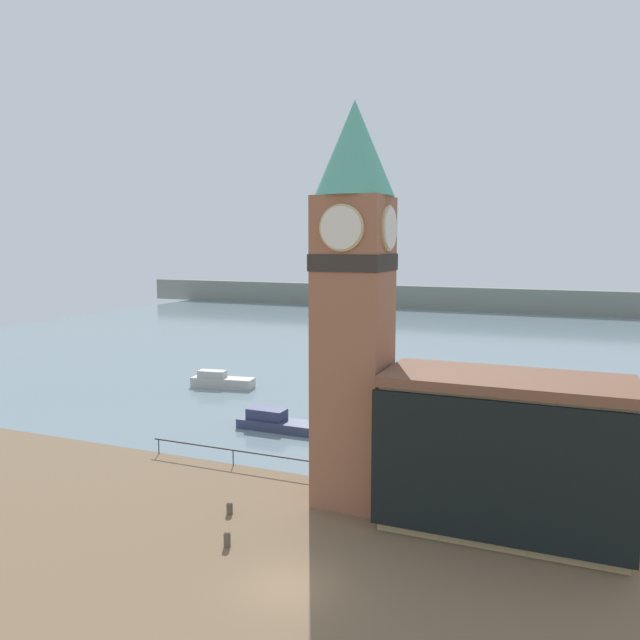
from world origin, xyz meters
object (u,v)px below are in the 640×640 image
clock_tower (354,295)px  pier_building (503,454)px  boat_near (277,422)px  mooring_bollard_near (230,508)px  mooring_bollard_far (227,539)px  boat_far (221,381)px

clock_tower → pier_building: (8.15, -0.48, -7.63)m
boat_near → mooring_bollard_near: boat_near is taller
mooring_bollard_far → boat_far: bearing=121.9°
boat_far → clock_tower: bearing=-52.9°
clock_tower → mooring_bollard_near: size_ratio=33.12×
boat_near → mooring_bollard_near: 15.30m
mooring_bollard_near → boat_near: bearing=106.7°
clock_tower → mooring_bollard_near: bearing=-142.9°
pier_building → mooring_bollard_near: (-13.65, -3.67, -3.63)m
boat_far → mooring_bollard_near: (15.97, -25.29, -0.29)m
boat_near → mooring_bollard_far: 18.87m
clock_tower → mooring_bollard_far: 13.91m
clock_tower → boat_far: (-21.48, 21.13, -10.97)m
mooring_bollard_far → boat_near: bearing=109.0°
boat_far → mooring_bollard_near: 29.91m
clock_tower → mooring_bollard_far: (-3.75, -7.34, -11.21)m
clock_tower → boat_near: bearing=133.3°
pier_building → boat_far: 36.83m
clock_tower → boat_far: 32.06m
boat_far → mooring_bollard_far: size_ratio=8.69×
clock_tower → boat_near: clock_tower is taller
clock_tower → pier_building: size_ratio=1.81×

